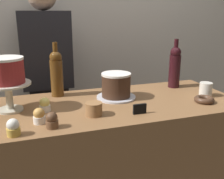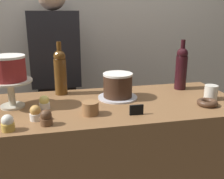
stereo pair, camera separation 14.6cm
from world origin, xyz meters
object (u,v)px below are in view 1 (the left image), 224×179
(cake_stand_pedestal, at_px, (9,92))
(wine_bottle_dark_red, at_px, (175,66))
(donut_chocolate, at_px, (204,99))
(chocolate_round_cake, at_px, (116,85))
(cookie_stack, at_px, (94,109))
(price_sign_chalkboard, at_px, (140,109))
(barista_figure, at_px, (48,88))
(cupcake_vanilla, at_px, (13,128))
(wine_bottle_amber, at_px, (57,73))
(coffee_cup_ceramic, at_px, (206,89))
(white_layer_cake, at_px, (6,70))
(cupcake_chocolate, at_px, (52,120))
(cupcake_caramel, at_px, (39,116))
(cupcake_lemon, at_px, (45,105))

(cake_stand_pedestal, bearing_deg, wine_bottle_dark_red, 7.02)
(cake_stand_pedestal, bearing_deg, donut_chocolate, -11.09)
(chocolate_round_cake, height_order, cookie_stack, chocolate_round_cake)
(cake_stand_pedestal, height_order, cookie_stack, cake_stand_pedestal)
(wine_bottle_dark_red, relative_size, price_sign_chalkboard, 4.65)
(donut_chocolate, xyz_separation_m, barista_figure, (-0.80, 0.80, -0.08))
(cupcake_vanilla, bearing_deg, cookie_stack, 16.48)
(donut_chocolate, height_order, price_sign_chalkboard, price_sign_chalkboard)
(chocolate_round_cake, bearing_deg, barista_figure, 121.55)
(wine_bottle_amber, distance_m, coffee_cup_ceramic, 0.91)
(white_layer_cake, distance_m, cupcake_chocolate, 0.38)
(wine_bottle_dark_red, xyz_separation_m, cookie_stack, (-0.65, -0.33, -0.11))
(cupcake_chocolate, height_order, coffee_cup_ceramic, coffee_cup_ceramic)
(cupcake_caramel, bearing_deg, coffee_cup_ceramic, 5.75)
(cupcake_vanilla, height_order, cupcake_caramel, same)
(cupcake_caramel, bearing_deg, cupcake_chocolate, -53.92)
(cake_stand_pedestal, relative_size, cupcake_lemon, 3.11)
(cake_stand_pedestal, relative_size, barista_figure, 0.14)
(cookie_stack, xyz_separation_m, coffee_cup_ceramic, (0.72, 0.08, 0.01))
(white_layer_cake, height_order, wine_bottle_amber, wine_bottle_amber)
(cupcake_chocolate, bearing_deg, wine_bottle_dark_red, 25.47)
(wine_bottle_dark_red, bearing_deg, donut_chocolate, -90.19)
(cupcake_caramel, relative_size, donut_chocolate, 0.66)
(cupcake_lemon, bearing_deg, wine_bottle_dark_red, 12.52)
(cupcake_lemon, bearing_deg, coffee_cup_ceramic, -2.85)
(cupcake_lemon, distance_m, cookie_stack, 0.26)
(cupcake_vanilla, distance_m, cupcake_chocolate, 0.16)
(wine_bottle_dark_red, height_order, donut_chocolate, wine_bottle_dark_red)
(white_layer_cake, relative_size, cupcake_caramel, 2.39)
(cupcake_caramel, bearing_deg, cupcake_vanilla, -139.08)
(white_layer_cake, xyz_separation_m, barista_figure, (0.24, 0.59, -0.27))
(cupcake_vanilla, height_order, price_sign_chalkboard, cupcake_vanilla)
(cupcake_vanilla, distance_m, price_sign_chalkboard, 0.60)
(cupcake_chocolate, xyz_separation_m, coffee_cup_ceramic, (0.93, 0.17, 0.01))
(wine_bottle_amber, bearing_deg, cupcake_chocolate, -100.18)
(wine_bottle_amber, height_order, wine_bottle_dark_red, same)
(cupcake_vanilla, bearing_deg, wine_bottle_amber, 63.51)
(donut_chocolate, bearing_deg, price_sign_chalkboard, -173.68)
(wine_bottle_dark_red, height_order, coffee_cup_ceramic, wine_bottle_dark_red)
(coffee_cup_ceramic, bearing_deg, cupcake_lemon, 177.15)
(wine_bottle_dark_red, bearing_deg, chocolate_round_cake, -167.36)
(barista_figure, bearing_deg, wine_bottle_dark_red, -30.22)
(barista_figure, bearing_deg, coffee_cup_ceramic, -38.92)
(cake_stand_pedestal, bearing_deg, price_sign_chalkboard, -22.00)
(wine_bottle_amber, height_order, coffee_cup_ceramic, wine_bottle_amber)
(cupcake_vanilla, bearing_deg, barista_figure, 76.25)
(cake_stand_pedestal, xyz_separation_m, barista_figure, (0.24, 0.59, -0.16))
(cake_stand_pedestal, xyz_separation_m, chocolate_round_cake, (0.59, 0.03, -0.02))
(wine_bottle_amber, distance_m, cupcake_vanilla, 0.56)
(wine_bottle_amber, relative_size, donut_chocolate, 2.91)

